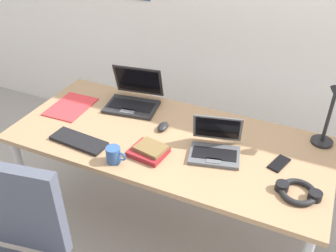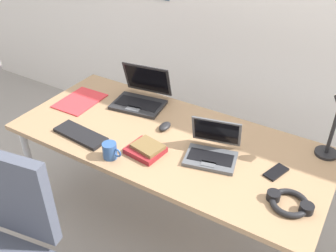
% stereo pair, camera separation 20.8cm
% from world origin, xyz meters
% --- Properties ---
extents(ground_plane, '(12.00, 12.00, 0.00)m').
position_xyz_m(ground_plane, '(0.00, 0.00, 0.00)').
color(ground_plane, gray).
extents(desk, '(1.80, 0.80, 0.74)m').
position_xyz_m(desk, '(0.00, 0.00, 0.68)').
color(desk, '#9E7A56').
rests_on(desk, ground_plane).
extents(desk_lamp, '(0.12, 0.18, 0.40)m').
position_xyz_m(desk_lamp, '(0.80, 0.28, 0.94)').
color(desk_lamp, black).
rests_on(desk_lamp, desk).
extents(laptop_front_right, '(0.36, 0.34, 0.23)m').
position_xyz_m(laptop_front_right, '(-0.35, 0.24, 0.79)').
color(laptop_front_right, '#232326').
rests_on(laptop_front_right, desk).
extents(laptop_back_left, '(0.31, 0.30, 0.19)m').
position_xyz_m(laptop_back_left, '(0.29, -0.02, 0.78)').
color(laptop_back_left, '#515459').
rests_on(laptop_back_left, desk).
extents(external_keyboard, '(0.34, 0.14, 0.02)m').
position_xyz_m(external_keyboard, '(-0.43, -0.25, 0.75)').
color(external_keyboard, black).
rests_on(external_keyboard, desk).
extents(computer_mouse, '(0.06, 0.10, 0.03)m').
position_xyz_m(computer_mouse, '(-0.06, 0.07, 0.76)').
color(computer_mouse, black).
rests_on(computer_mouse, desk).
extents(cell_phone, '(0.10, 0.15, 0.01)m').
position_xyz_m(cell_phone, '(0.62, 0.02, 0.74)').
color(cell_phone, black).
rests_on(cell_phone, desk).
extents(headphones, '(0.21, 0.18, 0.04)m').
position_xyz_m(headphones, '(0.74, -0.16, 0.76)').
color(headphones, black).
rests_on(headphones, desk).
extents(book_stack, '(0.20, 0.18, 0.05)m').
position_xyz_m(book_stack, '(-0.03, -0.18, 0.76)').
color(book_stack, maroon).
rests_on(book_stack, desk).
extents(paper_folder_back_right, '(0.24, 0.32, 0.01)m').
position_xyz_m(paper_folder_back_right, '(-0.71, 0.05, 0.74)').
color(paper_folder_back_right, red).
rests_on(paper_folder_back_right, desk).
extents(coffee_mug, '(0.11, 0.08, 0.09)m').
position_xyz_m(coffee_mug, '(-0.17, -0.31, 0.78)').
color(coffee_mug, '#2D518C').
rests_on(coffee_mug, desk).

